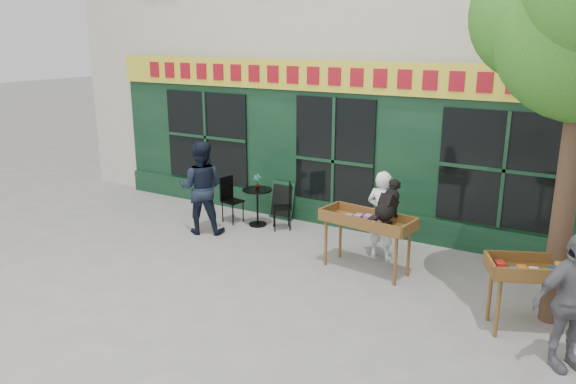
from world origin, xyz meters
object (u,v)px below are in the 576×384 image
at_px(dog, 388,199).
at_px(man_left, 201,188).
at_px(man_right, 570,302).
at_px(book_cart_center, 367,223).
at_px(book_cart_right, 550,273).
at_px(woman, 382,215).
at_px(bistro_table, 257,200).

height_order(dog, man_left, man_left).
bearing_deg(dog, man_right, -18.67).
distance_m(book_cart_center, book_cart_right, 2.86).
relative_size(dog, man_left, 0.33).
relative_size(book_cart_right, man_right, 0.99).
height_order(woman, man_right, man_right).
distance_m(book_cart_center, woman, 0.65).
height_order(bistro_table, man_left, man_left).
distance_m(dog, bistro_table, 3.42).
distance_m(book_cart_right, bistro_table, 5.84).
distance_m(woman, man_right, 3.70).
relative_size(woman, book_cart_right, 0.96).
distance_m(man_right, man_left, 6.77).
bearing_deg(book_cart_center, man_left, -174.20).
bearing_deg(man_right, book_cart_right, 67.60).
xyz_separation_m(book_cart_center, book_cart_right, (2.78, -0.65, 0.00)).
bearing_deg(book_cart_right, dog, 141.96).
relative_size(book_cart_right, bistro_table, 2.13).
height_order(book_cart_right, man_left, man_left).
bearing_deg(dog, man_left, -174.78).
bearing_deg(man_right, book_cart_center, 111.38).
height_order(book_cart_right, bistro_table, book_cart_right).
bearing_deg(woman, book_cart_right, 162.58).
height_order(dog, book_cart_right, dog).
bearing_deg(man_right, dog, 109.52).
xyz_separation_m(book_cart_center, man_left, (-3.52, 0.11, 0.09)).
bearing_deg(bistro_table, book_cart_center, -19.76).
bearing_deg(book_cart_center, man_right, -16.80).
xyz_separation_m(book_cart_center, dog, (0.35, -0.05, 0.47)).
xyz_separation_m(man_right, man_left, (-6.60, 1.51, 0.09)).
bearing_deg(book_cart_center, dog, -0.52).
bearing_deg(man_left, man_right, 141.19).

